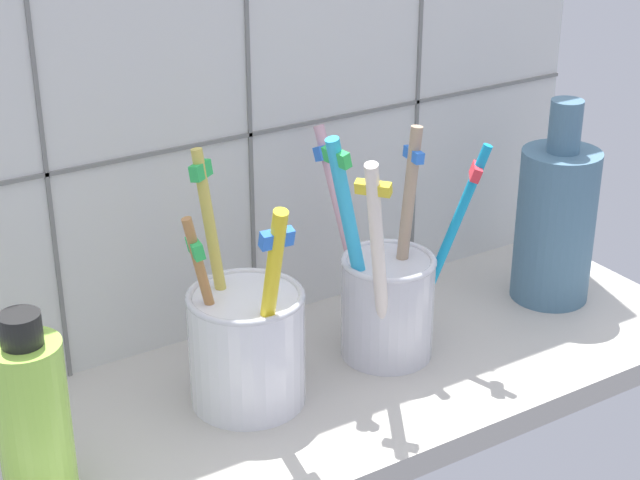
{
  "coord_description": "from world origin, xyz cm",
  "views": [
    {
      "loc": [
        -35.79,
        -55.88,
        43.9
      ],
      "look_at": [
        0.0,
        0.88,
        13.21
      ],
      "focal_mm": 58.34,
      "sensor_mm": 36.0,
      "label": 1
    }
  ],
  "objects_px": {
    "toothbrush_cup_right": "(386,295)",
    "soap_bottle": "(33,417)",
    "ceramic_vase": "(556,221)",
    "toothbrush_cup_left": "(246,342)"
  },
  "relations": [
    {
      "from": "toothbrush_cup_left",
      "to": "toothbrush_cup_right",
      "type": "xyz_separation_m",
      "value": [
        0.12,
        0.0,
        0.0
      ]
    },
    {
      "from": "toothbrush_cup_right",
      "to": "ceramic_vase",
      "type": "distance_m",
      "value": 0.18
    },
    {
      "from": "ceramic_vase",
      "to": "soap_bottle",
      "type": "distance_m",
      "value": 0.46
    },
    {
      "from": "toothbrush_cup_right",
      "to": "soap_bottle",
      "type": "xyz_separation_m",
      "value": [
        -0.28,
        -0.03,
        0.01
      ]
    },
    {
      "from": "toothbrush_cup_right",
      "to": "ceramic_vase",
      "type": "bearing_deg",
      "value": 1.3
    },
    {
      "from": "soap_bottle",
      "to": "ceramic_vase",
      "type": "bearing_deg",
      "value": 3.7
    },
    {
      "from": "ceramic_vase",
      "to": "soap_bottle",
      "type": "height_order",
      "value": "ceramic_vase"
    },
    {
      "from": "toothbrush_cup_right",
      "to": "ceramic_vase",
      "type": "xyz_separation_m",
      "value": [
        0.18,
        0.0,
        0.02
      ]
    },
    {
      "from": "toothbrush_cup_right",
      "to": "soap_bottle",
      "type": "distance_m",
      "value": 0.28
    },
    {
      "from": "toothbrush_cup_left",
      "to": "soap_bottle",
      "type": "distance_m",
      "value": 0.16
    }
  ]
}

